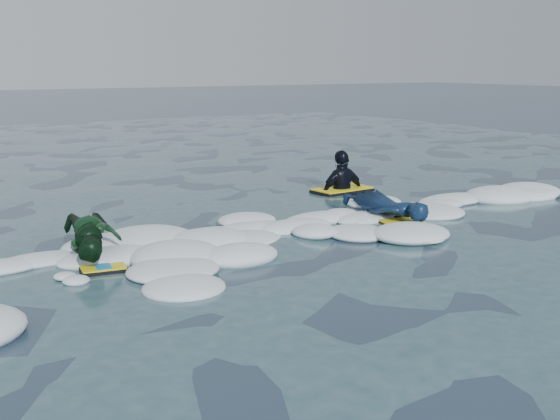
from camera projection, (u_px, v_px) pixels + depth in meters
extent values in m
plane|color=#18283B|center=(321.00, 262.00, 8.08)|extent=(120.00, 120.00, 0.00)
cube|color=black|center=(399.00, 223.00, 9.91)|extent=(0.83, 1.17, 0.05)
cube|color=yellow|center=(399.00, 220.00, 9.90)|extent=(0.80, 1.14, 0.02)
imported|color=#0B254F|center=(388.00, 206.00, 10.07)|extent=(0.58, 1.58, 0.38)
cube|color=black|center=(99.00, 263.00, 7.91)|extent=(0.63, 0.96, 0.04)
cube|color=yellow|center=(99.00, 260.00, 7.90)|extent=(0.61, 0.94, 0.02)
cube|color=#1C86D4|center=(99.00, 260.00, 7.90)|extent=(0.30, 0.86, 0.01)
imported|color=black|center=(93.00, 238.00, 8.02)|extent=(1.00, 1.47, 0.51)
cube|color=black|center=(342.00, 190.00, 12.43)|extent=(1.11, 0.67, 0.05)
cube|color=yellow|center=(342.00, 188.00, 12.43)|extent=(1.09, 0.64, 0.02)
imported|color=black|center=(342.00, 195.00, 12.45)|extent=(0.94, 0.39, 1.60)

